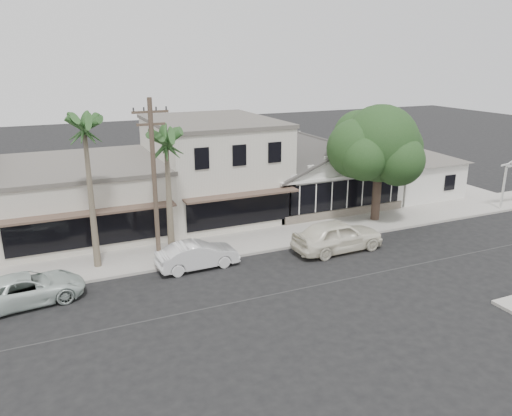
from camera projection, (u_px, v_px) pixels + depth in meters
name	position (u px, v px, depth m)	size (l,w,h in m)	color
ground	(356.00, 277.00, 25.67)	(140.00, 140.00, 0.00)	black
sidewalk_north	(171.00, 254.00, 28.41)	(90.00, 3.50, 0.15)	#9E9991
corner_shop	(317.00, 170.00, 37.73)	(10.40, 8.60, 5.10)	white
side_cottage	(410.00, 177.00, 40.41)	(6.00, 6.00, 3.00)	white
row_building_near	(213.00, 169.00, 35.32)	(8.00, 10.00, 6.50)	beige
row_building_midnear	(81.00, 198.00, 32.15)	(10.00, 10.00, 4.20)	silver
utility_pole	(154.00, 182.00, 25.29)	(1.80, 0.24, 9.00)	brown
car_0	(338.00, 236.00, 28.91)	(2.19, 5.44, 1.85)	white
car_1	(197.00, 255.00, 26.62)	(1.53, 4.39, 1.45)	silver
car_2	(27.00, 289.00, 22.81)	(2.34, 5.08, 1.41)	silver
shade_tree	(377.00, 145.00, 32.99)	(7.16, 6.47, 7.94)	#48382C
palm_east	(166.00, 141.00, 26.18)	(3.18, 3.18, 7.83)	#726651
palm_mid	(84.00, 129.00, 24.53)	(3.03, 3.03, 8.70)	#726651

